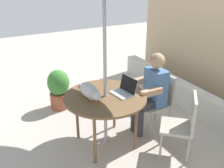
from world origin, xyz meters
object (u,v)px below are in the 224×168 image
(person_seated, at_px, (152,89))
(laptop, at_px, (125,89))
(cat, at_px, (90,92))
(chair_occupied, at_px, (159,97))
(patio_table, at_px, (105,100))
(chair_empty, at_px, (184,122))
(potted_plant_by_chair, at_px, (59,88))

(person_seated, distance_m, laptop, 0.49)
(person_seated, xyz_separation_m, cat, (-0.06, -0.94, 0.15))
(chair_occupied, height_order, cat, cat)
(person_seated, bearing_deg, laptop, -83.96)
(laptop, bearing_deg, chair_occupied, 94.55)
(patio_table, bearing_deg, person_seated, 90.00)
(chair_empty, xyz_separation_m, laptop, (-0.63, -0.49, 0.30))
(chair_empty, bearing_deg, cat, -127.73)
(patio_table, bearing_deg, chair_occupied, 90.00)
(patio_table, xyz_separation_m, chair_empty, (0.68, 0.77, -0.18))
(patio_table, relative_size, chair_occupied, 1.25)
(chair_occupied, relative_size, person_seated, 0.72)
(chair_occupied, height_order, person_seated, person_seated)
(patio_table, distance_m, cat, 0.24)
(laptop, xyz_separation_m, potted_plant_by_chair, (-1.36, -0.52, -0.44))
(chair_empty, relative_size, person_seated, 0.72)
(chair_empty, distance_m, laptop, 0.86)
(potted_plant_by_chair, bearing_deg, chair_empty, 26.92)
(chair_empty, bearing_deg, patio_table, -131.74)
(chair_empty, distance_m, person_seated, 0.71)
(chair_occupied, bearing_deg, person_seated, -90.00)
(patio_table, relative_size, potted_plant_by_chair, 1.55)
(laptop, bearing_deg, patio_table, -100.27)
(person_seated, height_order, cat, person_seated)
(patio_table, height_order, cat, cat)
(laptop, relative_size, cat, 0.51)
(chair_occupied, bearing_deg, patio_table, -90.00)
(potted_plant_by_chair, bearing_deg, laptop, 21.00)
(laptop, bearing_deg, chair_empty, 37.73)
(chair_occupied, relative_size, cat, 1.33)
(chair_occupied, bearing_deg, potted_plant_by_chair, -138.69)
(chair_empty, relative_size, cat, 1.33)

